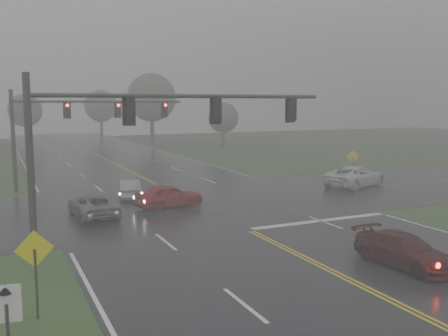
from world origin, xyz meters
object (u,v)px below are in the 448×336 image
sedan_red (169,207)px  pickup_white (355,186)px  car_grey (94,217)px  sedan_maroon (403,266)px  sedan_silver (129,198)px  signal_gantry_near (134,127)px  signal_gantry_far (69,120)px

sedan_red → pickup_white: pickup_white is taller
car_grey → pickup_white: (20.26, 1.90, 0.00)m
car_grey → pickup_white: 20.35m
sedan_maroon → pickup_white: 19.15m
sedan_red → sedan_silver: (-1.48, 4.04, 0.00)m
sedan_red → sedan_silver: size_ratio=1.10×
sedan_maroon → pickup_white: pickup_white is taller
signal_gantry_near → pickup_white: bearing=24.1°
sedan_maroon → signal_gantry_far: bearing=106.0°
sedan_red → sedan_maroon: bearing=-169.3°
signal_gantry_near → sedan_maroon: bearing=-38.5°
sedan_red → pickup_white: 15.60m
sedan_maroon → car_grey: car_grey is taller
pickup_white → car_grey: bearing=76.6°
sedan_maroon → signal_gantry_near: (-8.91, 7.09, 5.37)m
signal_gantry_near → signal_gantry_far: signal_gantry_near is taller
sedan_silver → signal_gantry_near: signal_gantry_near is taller
sedan_silver → signal_gantry_near: bearing=88.2°
car_grey → pickup_white: pickup_white is taller
signal_gantry_near → sedan_red: bearing=61.3°
sedan_maroon → pickup_white: size_ratio=0.77×
sedan_red → signal_gantry_far: (-4.43, 9.79, 5.18)m
sedan_red → signal_gantry_near: signal_gantry_near is taller
sedan_maroon → sedan_red: sedan_red is taller
sedan_red → car_grey: size_ratio=0.90×
sedan_silver → signal_gantry_near: size_ratio=0.28×
sedan_red → signal_gantry_near: (-4.07, -7.43, 5.37)m
sedan_silver → car_grey: car_grey is taller
pickup_white → signal_gantry_far: signal_gantry_far is taller
car_grey → signal_gantry_near: signal_gantry_near is taller
car_grey → sedan_maroon: bearing=121.0°
pickup_white → signal_gantry_far: size_ratio=0.44×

